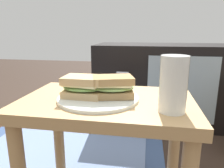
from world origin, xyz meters
TOP-DOWN VIEW (x-y plane):
  - side_table at (0.00, 0.00)m, footprint 0.56×0.36m
  - tv_cabinet at (0.23, 0.95)m, footprint 0.96×0.46m
  - area_rug at (-0.33, 0.51)m, footprint 1.13×0.90m
  - plate at (-0.03, -0.01)m, footprint 0.26×0.26m
  - sandwich_front at (-0.07, -0.02)m, footprint 0.14×0.10m
  - sandwich_back at (0.02, -0.01)m, footprint 0.15×0.12m
  - beer_glass at (0.20, -0.08)m, footprint 0.07×0.07m

SIDE VIEW (x-z plane):
  - area_rug at x=-0.33m, z-range 0.00..0.01m
  - tv_cabinet at x=0.23m, z-range 0.00..0.58m
  - side_table at x=0.00m, z-range 0.14..0.60m
  - plate at x=-0.03m, z-range 0.46..0.47m
  - sandwich_front at x=-0.07m, z-range 0.47..0.54m
  - sandwich_back at x=0.02m, z-range 0.47..0.54m
  - beer_glass at x=0.20m, z-range 0.46..0.61m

